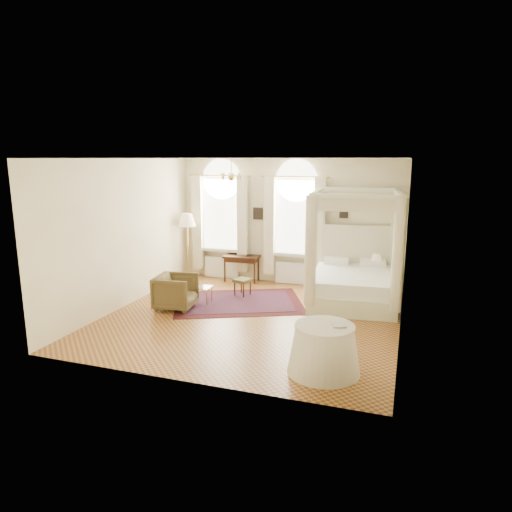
% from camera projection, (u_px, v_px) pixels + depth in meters
% --- Properties ---
extents(ground, '(6.00, 6.00, 0.00)m').
position_uv_depth(ground, '(251.00, 317.00, 9.66)').
color(ground, '#A76F30').
rests_on(ground, ground).
extents(room_walls, '(6.00, 6.00, 6.00)m').
position_uv_depth(room_walls, '(251.00, 225.00, 9.25)').
color(room_walls, '#FEF5C1').
rests_on(room_walls, ground).
extents(window_left, '(1.62, 0.27, 3.29)m').
position_uv_depth(window_left, '(221.00, 226.00, 12.61)').
color(window_left, silver).
rests_on(window_left, room_walls).
extents(window_right, '(1.62, 0.27, 3.29)m').
position_uv_depth(window_right, '(295.00, 229.00, 11.95)').
color(window_right, silver).
rests_on(window_right, room_walls).
extents(chandelier, '(0.51, 0.45, 0.50)m').
position_uv_depth(chandelier, '(231.00, 176.00, 10.45)').
color(chandelier, '#B1893B').
rests_on(chandelier, room_walls).
extents(wall_pictures, '(2.54, 0.03, 0.39)m').
position_uv_depth(wall_pictures, '(292.00, 213.00, 11.99)').
color(wall_pictures, black).
rests_on(wall_pictures, room_walls).
extents(canopy_bed, '(2.18, 2.58, 2.60)m').
position_uv_depth(canopy_bed, '(353.00, 278.00, 10.53)').
color(canopy_bed, beige).
rests_on(canopy_bed, ground).
extents(nightstand, '(0.54, 0.51, 0.60)m').
position_uv_depth(nightstand, '(376.00, 281.00, 11.36)').
color(nightstand, '#351E0E').
rests_on(nightstand, ground).
extents(nightstand_lamp, '(0.28, 0.28, 0.41)m').
position_uv_depth(nightstand_lamp, '(376.00, 259.00, 11.22)').
color(nightstand_lamp, '#B1893B').
rests_on(nightstand_lamp, nightstand).
extents(writing_desk, '(0.98, 0.55, 0.72)m').
position_uv_depth(writing_desk, '(242.00, 259.00, 12.42)').
color(writing_desk, '#351E0E').
rests_on(writing_desk, ground).
extents(laptop, '(0.36, 0.26, 0.03)m').
position_uv_depth(laptop, '(248.00, 255.00, 12.44)').
color(laptop, black).
rests_on(laptop, writing_desk).
extents(stool, '(0.46, 0.46, 0.42)m').
position_uv_depth(stool, '(242.00, 282.00, 11.15)').
color(stool, '#4A4320').
rests_on(stool, ground).
extents(armchair, '(0.96, 0.94, 0.78)m').
position_uv_depth(armchair, '(176.00, 292.00, 10.16)').
color(armchair, '#4D3F21').
rests_on(armchair, ground).
extents(coffee_table, '(0.58, 0.42, 0.38)m').
position_uv_depth(coffee_table, '(199.00, 288.00, 10.61)').
color(coffee_table, white).
rests_on(coffee_table, ground).
extents(floor_lamp, '(0.48, 0.48, 1.85)m').
position_uv_depth(floor_lamp, '(187.00, 223.00, 12.41)').
color(floor_lamp, '#B1893B').
rests_on(floor_lamp, ground).
extents(oriental_rug, '(3.50, 3.10, 0.01)m').
position_uv_depth(oriental_rug, '(239.00, 302.00, 10.67)').
color(oriental_rug, '#461113').
rests_on(oriental_rug, ground).
extents(side_table, '(1.14, 1.14, 0.78)m').
position_uv_depth(side_table, '(324.00, 349.00, 7.11)').
color(side_table, silver).
rests_on(side_table, ground).
extents(book, '(0.28, 0.32, 0.03)m').
position_uv_depth(book, '(332.00, 325.00, 7.01)').
color(book, black).
rests_on(book, side_table).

